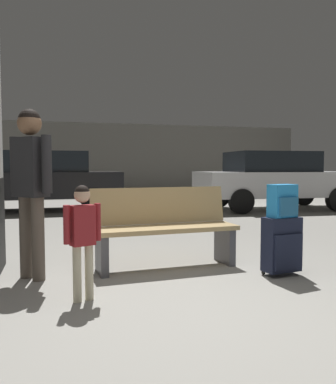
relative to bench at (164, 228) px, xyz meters
name	(u,v)px	position (x,y,z in m)	size (l,w,h in m)	color
ground_plane	(118,234)	(-0.13, 2.57, -0.49)	(18.00, 18.00, 0.10)	gray
garage_back_wall	(83,159)	(-0.13, 11.43, 0.96)	(18.00, 0.12, 2.80)	slate
bench	(164,228)	(0.00, 0.00, 0.00)	(1.63, 0.62, 0.89)	tan
suitcase	(282,245)	(1.07, -0.69, -0.12)	(0.40, 0.28, 0.60)	#191E33
backpack_bright	(283,201)	(1.07, -0.69, 0.33)	(0.31, 0.24, 0.34)	#268CD8
child	(82,230)	(-0.96, -0.95, 0.16)	(0.31, 0.19, 0.97)	beige
adult	(31,175)	(-1.41, -0.13, 0.60)	(0.41, 0.46, 1.69)	brown
parked_car_side	(274,179)	(4.39, 5.11, 0.36)	(4.19, 1.97, 1.51)	silver
parked_car_far	(41,179)	(-1.52, 6.45, 0.36)	(4.11, 1.82, 1.51)	black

